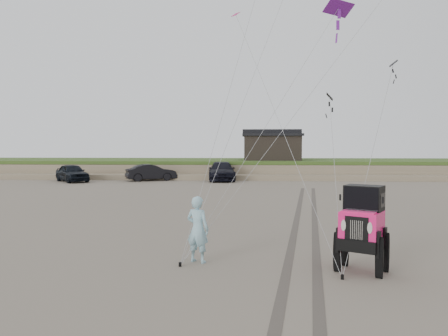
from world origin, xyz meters
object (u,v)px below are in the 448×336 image
(truck_b, at_px, (151,172))
(jeep, at_px, (362,238))
(man, at_px, (198,229))
(cabin, at_px, (272,146))
(truck_a, at_px, (72,173))
(truck_c, at_px, (222,171))

(truck_b, height_order, jeep, jeep)
(jeep, bearing_deg, man, -159.54)
(cabin, relative_size, truck_a, 1.34)
(truck_b, xyz_separation_m, man, (7.76, -28.33, 0.18))
(truck_a, distance_m, man, 30.59)
(cabin, distance_m, truck_b, 14.16)
(truck_b, bearing_deg, truck_c, -110.61)
(truck_a, height_order, jeep, jeep)
(truck_a, xyz_separation_m, man, (14.76, -26.80, 0.14))
(truck_a, bearing_deg, man, -101.75)
(truck_a, xyz_separation_m, truck_c, (13.62, 2.17, 0.06))
(truck_a, xyz_separation_m, truck_b, (6.99, 1.53, -0.04))
(truck_b, distance_m, truck_c, 6.66)
(truck_c, relative_size, man, 3.17)
(cabin, xyz_separation_m, man, (-3.94, -35.91, -2.29))
(truck_b, xyz_separation_m, jeep, (12.18, -29.04, 0.14))
(truck_c, bearing_deg, man, -92.84)
(jeep, bearing_deg, truck_c, 130.24)
(truck_a, distance_m, truck_c, 13.79)
(cabin, relative_size, truck_b, 1.37)
(cabin, distance_m, truck_c, 8.92)
(truck_c, bearing_deg, truck_a, -176.03)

